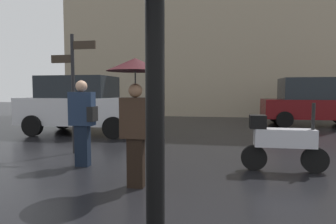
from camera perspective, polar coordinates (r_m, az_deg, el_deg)
The scene contains 6 objects.
pedestrian_with_umbrella at distance 4.32m, azimuth -6.40°, elevation 4.21°, with size 0.85×0.85×1.92m.
pedestrian_with_bag at distance 5.77m, azimuth -16.31°, elevation -1.12°, with size 0.51×0.24×1.64m.
parked_scooter at distance 5.60m, azimuth 21.31°, elevation -5.23°, with size 1.49×0.32×1.23m.
parked_car_left at distance 13.35m, azimuth 26.42°, elevation 1.77°, with size 4.05×1.99×1.96m.
parked_car_right at distance 10.24m, azimuth -16.25°, elevation 1.43°, with size 4.17×1.98×1.92m.
street_signpost at distance 7.03m, azimuth -18.04°, elevation 5.71°, with size 1.08×0.08×2.72m.
Camera 1 is at (0.76, -2.17, 1.45)m, focal length 31.18 mm.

